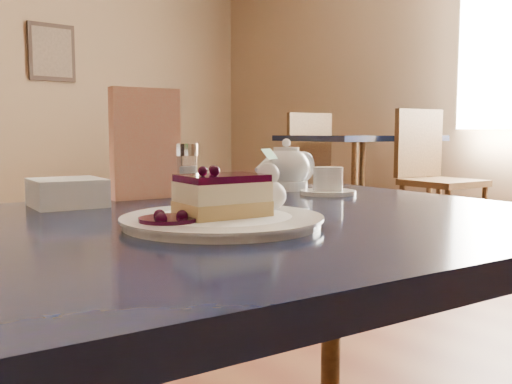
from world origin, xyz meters
TOP-DOWN VIEW (x-y plane):
  - main_table at (0.19, -0.01)m, footprint 1.19×0.86m
  - dessert_plate at (0.18, -0.05)m, footprint 0.26×0.26m
  - cheesecake_slice at (0.18, -0.05)m, footprint 0.12×0.09m
  - whipped_cream at (0.26, -0.05)m, footprint 0.05×0.05m
  - berry_sauce at (0.10, -0.05)m, footprint 0.07×0.07m
  - tea_set at (0.57, 0.22)m, footprint 0.16×0.23m
  - menu_card at (0.26, 0.29)m, footprint 0.13×0.04m
  - sugar_shaker at (0.34, 0.28)m, footprint 0.06×0.06m
  - napkin_stack at (0.10, 0.27)m, footprint 0.12×0.12m
  - bg_table_far_right at (3.20, 2.27)m, footprint 1.16×1.94m

SIDE VIEW (x-z plane):
  - bg_table_far_right at x=3.20m, z-range -0.57..0.72m
  - main_table at x=0.19m, z-range 0.27..0.97m
  - dessert_plate at x=0.18m, z-range 0.69..0.71m
  - berry_sauce at x=0.10m, z-range 0.71..0.71m
  - napkin_stack at x=0.10m, z-range 0.69..0.74m
  - whipped_cream at x=0.26m, z-range 0.71..0.75m
  - cheesecake_slice at x=0.18m, z-range 0.71..0.76m
  - tea_set at x=0.57m, z-range 0.68..0.78m
  - sugar_shaker at x=0.34m, z-range 0.70..0.80m
  - menu_card at x=0.26m, z-range 0.69..0.90m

